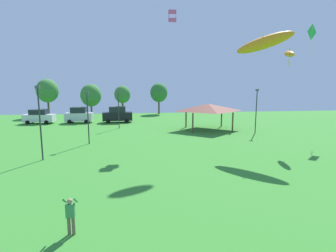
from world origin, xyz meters
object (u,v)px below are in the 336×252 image
person_standing_mid_field (71,214)px  treeline_tree_0 (47,91)px  park_pavilion (208,107)px  treeline_tree_3 (159,93)px  kite_flying_4 (172,16)px  treeline_tree_2 (122,95)px  light_post_0 (88,114)px  kite_flying_3 (312,33)px  parked_car_leftmost (39,117)px  kite_flying_1 (289,54)px  parked_car_third_from_left (117,115)px  light_post_3 (40,119)px  light_post_2 (119,107)px  treeline_tree_1 (91,95)px  light_post_1 (256,108)px  kite_flying_0 (264,43)px  parked_car_second_from_left (79,115)px

person_standing_mid_field → treeline_tree_0: 45.50m
park_pavilion → treeline_tree_0: 32.67m
treeline_tree_3 → kite_flying_4: bearing=-92.0°
person_standing_mid_field → park_pavilion: park_pavilion is taller
treeline_tree_2 → light_post_0: bearing=-95.2°
kite_flying_3 → parked_car_leftmost: (-36.00, 14.54, -11.02)m
light_post_0 → treeline_tree_0: size_ratio=0.75×
kite_flying_1 → parked_car_third_from_left: size_ratio=0.60×
light_post_3 → treeline_tree_3: bearing=69.1°
light_post_0 → park_pavilion: bearing=25.6°
light_post_2 → treeline_tree_1: treeline_tree_1 is taller
parked_car_leftmost → light_post_1: light_post_1 is taller
kite_flying_3 → treeline_tree_0: 45.11m
kite_flying_0 → park_pavilion: bearing=102.5°
kite_flying_0 → kite_flying_4: bearing=146.3°
kite_flying_4 → parked_car_second_from_left: bearing=133.6°
treeline_tree_2 → light_post_2: bearing=-89.4°
park_pavilion → treeline_tree_1: (-18.91, 19.88, 0.96)m
light_post_0 → treeline_tree_0: treeline_tree_0 is taller
parked_car_leftmost → light_post_1: 33.16m
light_post_3 → treeline_tree_0: treeline_tree_0 is taller
kite_flying_1 → parked_car_third_from_left: kite_flying_1 is taller
kite_flying_1 → treeline_tree_0: 43.06m
treeline_tree_0 → treeline_tree_1: treeline_tree_0 is taller
kite_flying_1 → light_post_2: size_ratio=0.55×
kite_flying_3 → light_post_2: kite_flying_3 is taller
person_standing_mid_field → parked_car_leftmost: 35.77m
treeline_tree_0 → parked_car_second_from_left: bearing=-51.3°
kite_flying_0 → light_post_1: kite_flying_0 is taller
park_pavilion → treeline_tree_1: 27.45m
kite_flying_1 → parked_car_second_from_left: bearing=143.3°
kite_flying_0 → kite_flying_3: kite_flying_3 is taller
kite_flying_1 → kite_flying_0: bearing=-162.9°
kite_flying_1 → treeline_tree_0: size_ratio=0.40×
light_post_2 → treeline_tree_0: 21.66m
kite_flying_4 → parked_car_second_from_left: (-13.37, 14.03, -12.44)m
kite_flying_3 → light_post_1: (-5.38, 1.99, -8.93)m
kite_flying_3 → light_post_3: kite_flying_3 is taller
kite_flying_3 → parked_car_second_from_left: size_ratio=0.86×
treeline_tree_0 → kite_flying_4: bearing=-48.3°
light_post_3 → treeline_tree_1: size_ratio=0.97×
parked_car_third_from_left → park_pavilion: size_ratio=0.70×
kite_flying_1 → kite_flying_4: 13.02m
light_post_0 → person_standing_mid_field: bearing=-83.0°
light_post_3 → treeline_tree_3: size_ratio=0.94×
kite_flying_1 → parked_car_second_from_left: kite_flying_1 is taller
light_post_2 → kite_flying_0: bearing=-41.4°
light_post_2 → treeline_tree_3: 19.88m
parked_car_third_from_left → light_post_0: light_post_0 is taller
kite_flying_4 → treeline_tree_0: 32.75m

